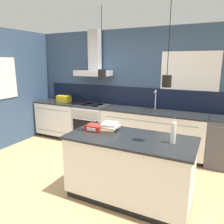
# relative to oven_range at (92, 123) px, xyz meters

# --- Properties ---
(ground_plane) EXTENTS (16.00, 16.00, 0.00)m
(ground_plane) POSITION_rel_oven_range_xyz_m (0.83, -1.69, -0.46)
(ground_plane) COLOR tan
(ground_plane) RESTS_ON ground
(wall_back) EXTENTS (5.60, 2.14, 2.60)m
(wall_back) POSITION_rel_oven_range_xyz_m (0.78, 0.32, 0.90)
(wall_back) COLOR #354C6B
(wall_back) RESTS_ON ground_plane
(wall_left) EXTENTS (0.08, 3.80, 2.60)m
(wall_left) POSITION_rel_oven_range_xyz_m (-1.60, -0.99, 0.85)
(wall_left) COLOR #354C6B
(wall_left) RESTS_ON ground_plane
(counter_run_left) EXTENTS (1.16, 0.64, 0.91)m
(counter_run_left) POSITION_rel_oven_range_xyz_m (-0.96, 0.01, 0.01)
(counter_run_left) COLOR black
(counter_run_left) RESTS_ON ground_plane
(counter_run_sink) EXTENTS (2.15, 0.64, 1.32)m
(counter_run_sink) POSITION_rel_oven_range_xyz_m (1.45, 0.01, 0.01)
(counter_run_sink) COLOR black
(counter_run_sink) RESTS_ON ground_plane
(oven_range) EXTENTS (0.77, 0.66, 0.91)m
(oven_range) POSITION_rel_oven_range_xyz_m (0.00, 0.00, 0.00)
(oven_range) COLOR #B5B5BA
(oven_range) RESTS_ON ground_plane
(kitchen_island) EXTENTS (1.73, 0.84, 0.91)m
(kitchen_island) POSITION_rel_oven_range_xyz_m (1.62, -1.68, 0.00)
(kitchen_island) COLOR black
(kitchen_island) RESTS_ON ground_plane
(bottle_on_island) EXTENTS (0.07, 0.07, 0.33)m
(bottle_on_island) POSITION_rel_oven_range_xyz_m (2.18, -1.66, 0.59)
(bottle_on_island) COLOR silver
(bottle_on_island) RESTS_ON kitchen_island
(book_stack) EXTENTS (0.25, 0.35, 0.11)m
(book_stack) POSITION_rel_oven_range_xyz_m (1.25, -1.55, 0.51)
(book_stack) COLOR olive
(book_stack) RESTS_ON kitchen_island
(red_supply_box) EXTENTS (0.24, 0.18, 0.09)m
(red_supply_box) POSITION_rel_oven_range_xyz_m (1.04, -1.65, 0.50)
(red_supply_box) COLOR red
(red_supply_box) RESTS_ON kitchen_island
(yellow_toolbox) EXTENTS (0.34, 0.18, 0.19)m
(yellow_toolbox) POSITION_rel_oven_range_xyz_m (-0.82, 0.00, 0.54)
(yellow_toolbox) COLOR gold
(yellow_toolbox) RESTS_ON counter_run_left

